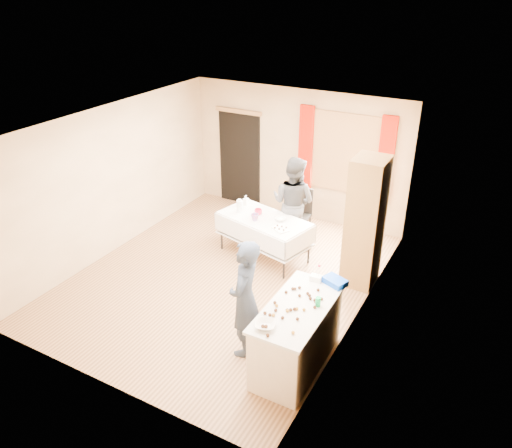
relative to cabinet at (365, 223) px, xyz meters
The scene contains 29 objects.
floor 2.46m from the cabinet, 154.23° to the right, with size 4.50×5.50×0.02m, color #9E7047.
ceiling 2.70m from the cabinet, 154.23° to the right, with size 4.50×5.50×0.02m, color white.
wall_back 2.69m from the cabinet, 137.88° to the left, with size 4.50×0.02×2.60m, color tan.
wall_front 4.23m from the cabinet, 118.14° to the right, with size 4.50×0.02×2.60m, color tan.
wall_left 4.36m from the cabinet, 167.26° to the right, with size 0.02×5.50×2.60m, color tan.
wall_right 1.03m from the cabinet, 74.30° to the right, with size 0.02×5.50×2.60m, color tan.
window_frame 2.07m from the cabinet, 119.37° to the left, with size 1.32×0.06×1.52m, color olive.
window_pane 2.05m from the cabinet, 119.58° to the left, with size 1.20×0.02×1.40m, color white.
curtain_left 2.50m from the cabinet, 136.00° to the left, with size 0.28×0.06×1.65m, color #A90F00.
curtain_right 1.78m from the cabinet, 97.00° to the left, with size 0.28×0.06×1.65m, color #A90F00.
doorway 3.74m from the cabinet, 151.73° to the left, with size 0.95×0.04×2.00m, color black.
door_lintel 3.84m from the cabinet, 152.13° to the left, with size 1.05×0.06×0.08m, color olive.
cabinet is the anchor object (origin of this frame).
counter 2.35m from the cabinet, 92.52° to the right, with size 0.71×1.49×0.91m.
party_table 1.85m from the cabinet, behind, with size 1.77×1.19×0.75m.
chair 1.94m from the cabinet, 147.76° to the left, with size 0.43×0.43×0.94m.
girl 2.48m from the cabinet, 109.15° to the right, with size 0.50×0.66×1.64m, color #1F283A.
woman 1.61m from the cabinet, 158.68° to the left, with size 0.86×0.69×1.70m, color black.
soda_can 2.15m from the cabinet, 87.19° to the right, with size 0.07×0.07×0.12m, color #0A7E37.
mixing_bowl 2.83m from the cabinet, 95.45° to the right, with size 0.30×0.30×0.06m, color white.
foam_block 1.65m from the cabinet, 94.53° to the right, with size 0.15×0.10×0.08m, color white.
blue_basket 1.60m from the cabinet, 85.83° to the right, with size 0.30×0.20×0.08m, color #093FC8.
pitcher 2.24m from the cabinet, behind, with size 0.11×0.11×0.22m, color silver.
cup_red 1.92m from the cabinet, behind, with size 0.14×0.14×0.10m, color red.
cup_rainbow 1.87m from the cabinet, behind, with size 0.17×0.17×0.12m, color red.
small_bowl 1.49m from the cabinet, behind, with size 0.23×0.23×0.06m, color white.
pastry_tray 1.38m from the cabinet, 167.66° to the right, with size 0.28×0.20×0.02m, color white.
bottle 2.32m from the cabinet, behind, with size 0.09×0.09×0.18m, color white.
cake_balls 2.34m from the cabinet, 93.66° to the right, with size 0.52×1.13×0.04m.
Camera 1 is at (3.81, -5.89, 4.55)m, focal length 35.00 mm.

